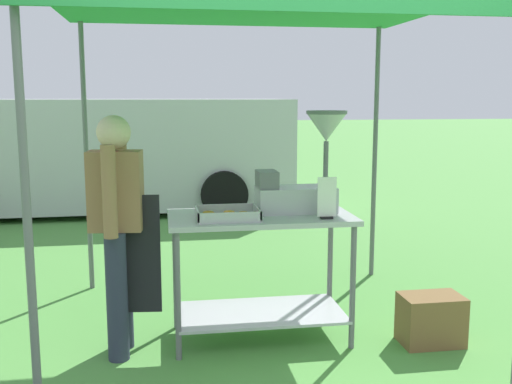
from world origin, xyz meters
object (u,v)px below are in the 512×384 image
van_silver (104,153)px  vendor (118,223)px  stall_canopy (258,8)px  donut_fryer (304,173)px  menu_sign (327,201)px  supply_crate (431,320)px  donut_cart (260,252)px  donut_tray (227,216)px

van_silver → vendor: bearing=-84.0°
stall_canopy → donut_fryer: size_ratio=3.97×
menu_sign → supply_crate: bearing=-6.9°
donut_cart → donut_fryer: size_ratio=1.79×
menu_sign → van_silver: (-1.97, 5.51, -0.15)m
donut_tray → supply_crate: size_ratio=0.99×
menu_sign → van_silver: van_silver is taller
donut_cart → van_silver: bearing=106.2°
stall_canopy → donut_fryer: stall_canopy is taller
donut_fryer → van_silver: van_silver is taller
supply_crate → van_silver: van_silver is taller
vendor → van_silver: 5.45m
stall_canopy → menu_sign: (0.42, -0.30, -1.29)m
stall_canopy → donut_tray: size_ratio=6.77×
stall_canopy → donut_tray: stall_canopy is taller
vendor → supply_crate: size_ratio=3.77×
donut_fryer → vendor: (-1.30, -0.19, -0.28)m
donut_fryer → supply_crate: size_ratio=1.69×
donut_fryer → vendor: donut_fryer is taller
stall_canopy → supply_crate: bearing=-18.5°
menu_sign → supply_crate: size_ratio=0.67×
donut_fryer → stall_canopy: bearing=176.8°
donut_tray → van_silver: van_silver is taller
menu_sign → donut_cart: bearing=154.3°
supply_crate → van_silver: 6.26m
donut_fryer → van_silver: (-1.87, 5.23, -0.31)m
menu_sign → vendor: bearing=176.3°
donut_cart → vendor: (-0.97, -0.11, 0.26)m
donut_tray → donut_fryer: donut_fryer is taller
vendor → van_silver: van_silver is taller
stall_canopy → van_silver: size_ratio=0.51×
donut_cart → supply_crate: (1.17, -0.29, -0.46)m
donut_tray → vendor: size_ratio=0.26×
donut_tray → donut_fryer: 0.66m
supply_crate → donut_tray: bearing=172.0°
menu_sign → donut_tray: bearing=170.9°
donut_tray → vendor: bearing=-178.7°
donut_cart → menu_sign: size_ratio=4.52×
donut_tray → menu_sign: size_ratio=1.48×
donut_tray → donut_fryer: size_ratio=0.59×
donut_cart → donut_tray: 0.39m
stall_canopy → supply_crate: (1.17, -0.39, -2.15)m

